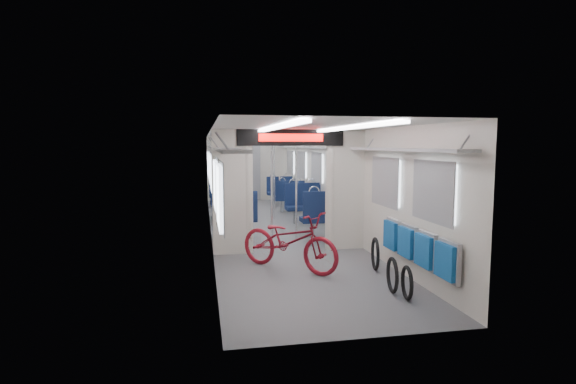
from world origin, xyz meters
The scene contains 14 objects.
carriage centered at (0.00, -0.27, 1.50)m, with size 12.00×12.02×2.31m.
bicycle centered at (-0.27, -3.30, 0.48)m, with size 0.64×1.83×0.96m, color maroon.
flip_bench centered at (1.35, -4.47, 0.58)m, with size 0.12×2.11×0.52m.
bike_hoop_a centered at (0.98, -4.98, 0.20)m, with size 0.46×0.46×0.05m, color black.
bike_hoop_b centered at (0.91, -4.68, 0.22)m, with size 0.50×0.50×0.05m, color black.
bike_hoop_c centered at (1.10, -3.58, 0.24)m, with size 0.54×0.54×0.05m, color black.
seat_bay_near_left centered at (-0.93, 0.36, 0.56)m, with size 0.94×2.22×1.15m.
seat_bay_near_right centered at (0.93, -0.02, 0.57)m, with size 0.95×2.24×1.15m.
seat_bay_far_left centered at (-0.93, 3.29, 0.57)m, with size 0.96×2.31×1.17m.
seat_bay_far_right centered at (0.93, 3.68, 0.52)m, with size 0.88×1.93×1.06m.
stanchion_near_left centered at (-0.27, -1.50, 1.15)m, with size 0.05×0.05×2.30m, color silver.
stanchion_near_right centered at (0.31, -1.12, 1.15)m, with size 0.04×0.04×2.30m, color silver.
stanchion_far_left centered at (-0.29, 2.03, 1.15)m, with size 0.04×0.04×2.30m, color silver.
stanchion_far_right centered at (0.28, 1.65, 1.15)m, with size 0.05×0.05×2.30m, color silver.
Camera 1 is at (-1.61, -10.28, 2.02)m, focal length 28.00 mm.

